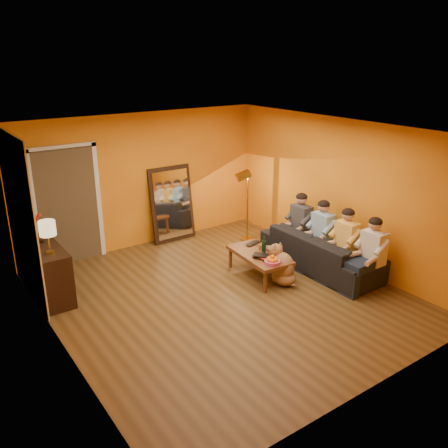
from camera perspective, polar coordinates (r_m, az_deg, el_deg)
room_shell at (r=7.34m, az=-1.66°, el=1.39°), size 5.00×5.50×2.60m
white_accent at (r=7.69m, az=-23.28°, el=0.58°), size 0.02×1.90×2.58m
doorway_recess at (r=8.98m, az=-18.52°, el=2.15°), size 1.06×0.30×2.10m
door_jamb_left at (r=8.74m, az=-21.83°, el=1.26°), size 0.08×0.06×2.20m
door_jamb_right at (r=9.04m, az=-14.86°, el=2.63°), size 0.08×0.06×2.20m
door_header at (r=8.62m, az=-19.05°, el=8.73°), size 1.22×0.06×0.08m
mirror_frame at (r=9.63m, az=-6.30°, el=2.43°), size 0.92×0.27×1.51m
mirror_glass at (r=9.59m, az=-6.19°, el=2.37°), size 0.78×0.21×1.35m
sideboard at (r=7.87m, az=-20.36°, el=-5.49°), size 0.44×1.18×0.85m
table_lamp at (r=7.34m, az=-20.36°, el=-1.54°), size 0.24×0.24×0.51m
sofa at (r=8.56m, az=11.50°, el=-3.20°), size 2.27×0.89×0.66m
coffee_table at (r=8.18m, az=4.25°, el=-4.90°), size 0.73×1.27×0.42m
floor_lamp at (r=9.54m, az=2.84°, el=2.10°), size 0.36×0.33×1.44m
dog at (r=7.92m, az=7.03°, el=-4.77°), size 0.49×0.65×0.69m
person_far_left at (r=7.96m, az=17.46°, el=-3.39°), size 0.70×0.44×1.22m
person_mid_left at (r=8.27m, az=14.49°, el=-2.19°), size 0.70×0.44×1.22m
person_mid_right at (r=8.61m, az=11.76°, el=-1.09°), size 0.70×0.44×1.22m
person_far_right at (r=8.97m, az=9.23°, el=-0.06°), size 0.70×0.44×1.22m
fruit_bowl at (r=7.68m, az=5.84°, el=-4.26°), size 0.26×0.26×0.16m
wine_bottle at (r=8.02m, az=4.82°, el=-2.57°), size 0.07×0.07×0.31m
tumbler at (r=8.23m, az=4.42°, el=-2.77°), size 0.12×0.12×0.10m
laptop at (r=8.44m, az=3.75°, el=-2.42°), size 0.36×0.27×0.03m
book_lower at (r=7.84m, az=4.19°, el=-4.25°), size 0.26×0.29×0.02m
book_mid at (r=7.84m, az=4.21°, el=-4.07°), size 0.20×0.27×0.02m
book_upper at (r=7.81m, az=4.24°, el=-3.99°), size 0.29×0.30×0.02m
vase at (r=7.90m, az=-21.29°, el=-1.48°), size 0.16×0.16×0.17m
flowers at (r=7.81m, az=-21.54°, el=0.41°), size 0.17×0.17×0.48m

